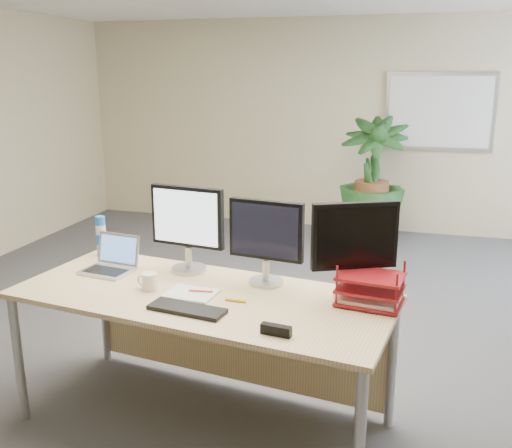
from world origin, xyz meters
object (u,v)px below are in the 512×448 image
(desk, at_px, (212,314))
(floor_plant, at_px, (372,184))
(monitor_right, at_px, (266,237))
(monitor_left, at_px, (187,223))
(laptop, at_px, (112,261))

(desk, relative_size, floor_plant, 1.49)
(floor_plant, xyz_separation_m, monitor_right, (-0.31, -3.65, 0.36))
(monitor_left, relative_size, monitor_right, 1.07)
(desk, bearing_deg, monitor_left, 136.37)
(floor_plant, distance_m, monitor_right, 3.68)
(monitor_right, height_order, laptop, monitor_right)
(monitor_left, bearing_deg, laptop, -165.06)
(desk, xyz_separation_m, laptop, (-0.70, 0.10, 0.23))
(monitor_right, bearing_deg, laptop, -177.55)
(monitor_left, height_order, monitor_right, monitor_left)
(monitor_left, distance_m, monitor_right, 0.53)
(desk, height_order, monitor_right, monitor_right)
(monitor_right, bearing_deg, monitor_left, 171.04)
(floor_plant, relative_size, monitor_left, 2.79)
(floor_plant, bearing_deg, monitor_left, -103.09)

